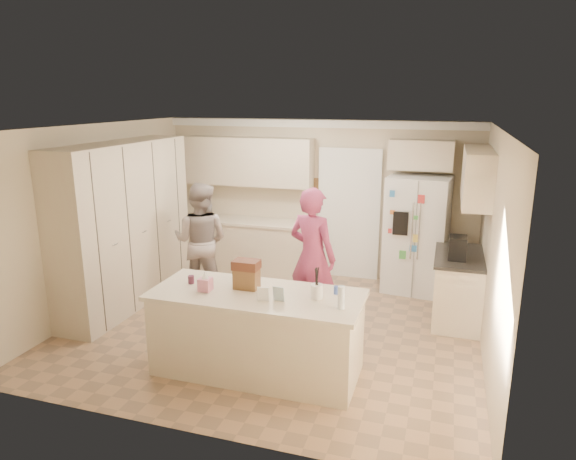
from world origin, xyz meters
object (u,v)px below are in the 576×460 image
(coffee_maker, at_px, (458,248))
(island_base, at_px, (257,334))
(utensil_crock, at_px, (317,291))
(tissue_box, at_px, (205,284))
(dollhouse_body, at_px, (247,279))
(teen_boy, at_px, (201,241))
(refrigerator, at_px, (416,235))
(teen_girl, at_px, (312,257))

(coffee_maker, bearing_deg, island_base, -137.17)
(utensil_crock, xyz_separation_m, tissue_box, (-1.20, -0.15, -0.00))
(dollhouse_body, bearing_deg, teen_boy, 129.66)
(island_base, bearing_deg, utensil_crock, 4.40)
(island_base, distance_m, tissue_box, 0.79)
(refrigerator, distance_m, island_base, 3.41)
(tissue_box, bearing_deg, dollhouse_body, 26.57)
(tissue_box, relative_size, dollhouse_body, 0.54)
(tissue_box, xyz_separation_m, dollhouse_body, (0.40, 0.20, 0.04))
(refrigerator, distance_m, utensil_crock, 3.10)
(dollhouse_body, relative_size, teen_girl, 0.14)
(utensil_crock, height_order, teen_girl, teen_girl)
(utensil_crock, relative_size, tissue_box, 1.07)
(teen_girl, bearing_deg, refrigerator, -109.45)
(dollhouse_body, height_order, teen_girl, teen_girl)
(island_base, bearing_deg, tissue_box, -169.70)
(refrigerator, bearing_deg, teen_boy, -151.54)
(tissue_box, xyz_separation_m, teen_boy, (-1.02, 1.92, -0.12))
(coffee_maker, bearing_deg, dollhouse_body, -140.71)
(island_base, relative_size, tissue_box, 15.71)
(tissue_box, distance_m, teen_girl, 1.71)
(utensil_crock, distance_m, dollhouse_body, 0.80)
(refrigerator, height_order, utensil_crock, refrigerator)
(refrigerator, height_order, teen_girl, teen_girl)
(coffee_maker, distance_m, teen_boy, 3.63)
(island_base, height_order, dollhouse_body, dollhouse_body)
(utensil_crock, xyz_separation_m, teen_boy, (-2.22, 1.77, -0.12))
(island_base, height_order, teen_boy, teen_boy)
(coffee_maker, relative_size, teen_boy, 0.17)
(coffee_maker, bearing_deg, tissue_box, -142.43)
(island_base, bearing_deg, refrigerator, 64.19)
(teen_girl, bearing_deg, tissue_box, 79.75)
(refrigerator, distance_m, coffee_maker, 1.29)
(island_base, distance_m, teen_girl, 1.51)
(island_base, height_order, teen_girl, teen_girl)
(utensil_crock, bearing_deg, island_base, -175.60)
(refrigerator, bearing_deg, utensil_crock, -98.78)
(refrigerator, height_order, teen_boy, refrigerator)
(island_base, height_order, tissue_box, tissue_box)
(tissue_box, bearing_deg, refrigerator, 57.24)
(refrigerator, xyz_separation_m, utensil_crock, (-0.82, -2.99, 0.10))
(island_base, relative_size, dollhouse_body, 8.46)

